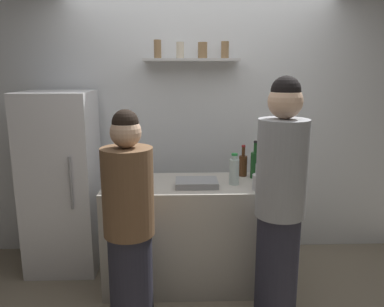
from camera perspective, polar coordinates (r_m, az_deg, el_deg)
name	(u,v)px	position (r m, az deg, el deg)	size (l,w,h in m)	color
back_wall_assembly	(200,123)	(3.82, 1.23, 4.57)	(4.80, 0.32, 2.60)	white
refrigerator	(62,182)	(3.68, -18.83, -4.10)	(0.62, 0.59, 1.64)	white
counter	(192,233)	(3.36, 0.00, -11.77)	(1.45, 0.63, 0.90)	#B7B2A8
baking_pan	(197,183)	(3.10, 0.68, -4.41)	(0.34, 0.24, 0.05)	gray
utensil_holder	(260,182)	(3.04, 10.07, -4.22)	(0.12, 0.12, 0.21)	#B2B2B7
wine_bottle_dark_glass	(120,166)	(3.29, -10.67, -1.83)	(0.07, 0.07, 0.33)	black
wine_bottle_pale_glass	(264,171)	(3.24, 10.69, -2.51)	(0.08, 0.08, 0.27)	#B2BFB2
wine_bottle_green_glass	(255,164)	(3.35, 9.35, -1.55)	(0.07, 0.07, 0.33)	#19471E
wine_bottle_amber_glass	(243,165)	(3.40, 7.61, -1.67)	(0.07, 0.07, 0.28)	#472814
water_bottle_plastic	(234,171)	(3.15, 6.30, -2.58)	(0.08, 0.08, 0.26)	silver
person_brown_jacket	(129,229)	(2.65, -9.32, -11.09)	(0.34, 0.34, 1.58)	#262633
person_grey_hoodie	(280,208)	(2.72, 12.94, -7.89)	(0.34, 0.34, 1.79)	#262633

